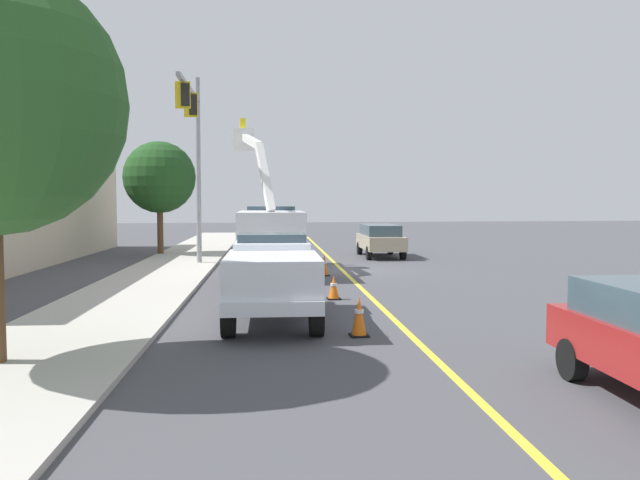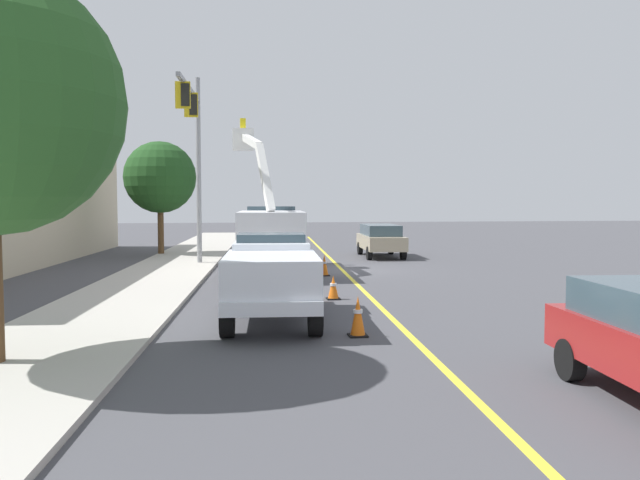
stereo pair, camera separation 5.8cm
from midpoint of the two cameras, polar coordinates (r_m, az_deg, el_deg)
ground at (r=26.47m, az=2.11°, el=-2.77°), size 120.00×120.00×0.00m
sidewalk_far_side at (r=26.63m, az=-13.66°, el=-2.70°), size 60.11×7.65×0.12m
lane_centre_stripe at (r=26.47m, az=2.11°, el=-2.76°), size 49.90×3.54×0.01m
utility_bucket_truck at (r=25.77m, az=-4.46°, el=0.62°), size 8.35×3.05×6.49m
service_pickup_truck at (r=15.24m, az=-4.36°, el=-3.22°), size 5.73×2.49×2.06m
passing_minivan at (r=32.85m, az=5.60°, el=0.15°), size 4.92×2.22×1.69m
traffic_cone_leading at (r=13.58m, az=3.60°, el=-6.98°), size 0.40×0.40×0.88m
traffic_cone_mid_front at (r=18.59m, az=1.31°, el=-4.38°), size 0.40×0.40×0.71m
traffic_cone_mid_rear at (r=24.43m, az=0.46°, el=-2.32°), size 0.40×0.40×0.84m
traffic_cone_trailing at (r=29.92m, az=-1.20°, el=-1.33°), size 0.40×0.40×0.75m
traffic_signal_mast at (r=27.48m, az=-11.38°, el=9.20°), size 6.12×0.73×8.48m
street_tree_right at (r=34.43m, az=-14.37°, el=5.55°), size 3.82×3.82×6.10m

